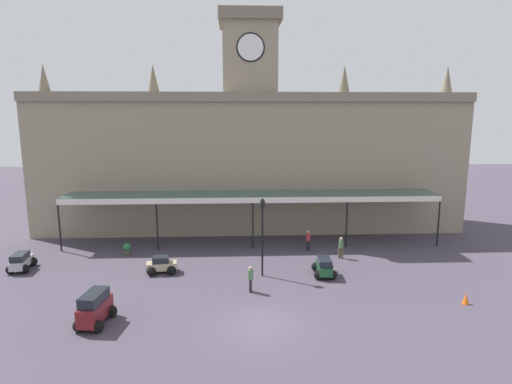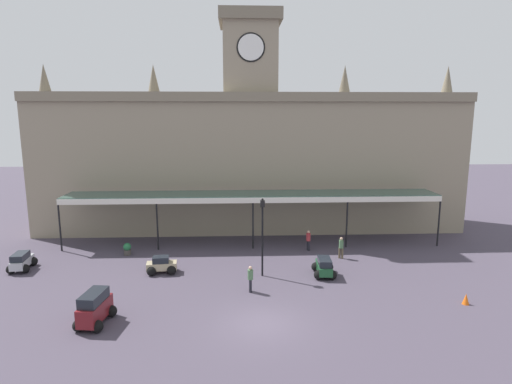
# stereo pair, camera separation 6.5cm
# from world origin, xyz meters

# --- Properties ---
(ground_plane) EXTENTS (140.00, 140.00, 0.00)m
(ground_plane) POSITION_xyz_m (0.00, 0.00, 0.00)
(ground_plane) COLOR #473F4D
(station_building) EXTENTS (39.30, 6.89, 19.82)m
(station_building) POSITION_xyz_m (-0.00, 19.74, 6.91)
(station_building) COLOR gray
(station_building) RESTS_ON ground
(entrance_canopy) EXTENTS (31.04, 3.26, 4.34)m
(entrance_canopy) POSITION_xyz_m (-0.00, 14.07, 4.19)
(entrance_canopy) COLOR #38564C
(entrance_canopy) RESTS_ON ground
(car_green_estate) EXTENTS (1.64, 2.30, 1.27)m
(car_green_estate) POSITION_xyz_m (4.62, 6.62, 0.56)
(car_green_estate) COLOR #1E512D
(car_green_estate) RESTS_ON ground
(car_maroon_van) EXTENTS (1.81, 2.50, 1.77)m
(car_maroon_van) POSITION_xyz_m (-8.75, 0.39, 0.81)
(car_maroon_van) COLOR maroon
(car_maroon_van) RESTS_ON ground
(car_silver_estate) EXTENTS (1.68, 2.33, 1.27)m
(car_silver_estate) POSITION_xyz_m (-16.54, 8.64, 0.56)
(car_silver_estate) COLOR #B2B5BA
(car_silver_estate) RESTS_ON ground
(car_beige_sedan) EXTENTS (2.13, 1.65, 1.19)m
(car_beige_sedan) POSITION_xyz_m (-6.54, 7.60, 0.50)
(car_beige_sedan) COLOR tan
(car_beige_sedan) RESTS_ON ground
(pedestrian_near_entrance) EXTENTS (0.34, 0.39, 1.67)m
(pedestrian_near_entrance) POSITION_xyz_m (4.44, 12.06, 0.91)
(pedestrian_near_entrance) COLOR black
(pedestrian_near_entrance) RESTS_ON ground
(pedestrian_beside_cars) EXTENTS (0.34, 0.39, 1.67)m
(pedestrian_beside_cars) POSITION_xyz_m (-0.49, 4.13, 0.91)
(pedestrian_beside_cars) COLOR black
(pedestrian_beside_cars) RESTS_ON ground
(pedestrian_crossing_forecourt) EXTENTS (0.36, 0.34, 1.67)m
(pedestrian_crossing_forecourt) POSITION_xyz_m (6.62, 10.06, 0.91)
(pedestrian_crossing_forecourt) COLOR brown
(pedestrian_crossing_forecourt) RESTS_ON ground
(victorian_lamppost) EXTENTS (0.30, 0.30, 5.39)m
(victorian_lamppost) POSITION_xyz_m (0.41, 6.76, 3.32)
(victorian_lamppost) COLOR black
(victorian_lamppost) RESTS_ON ground
(traffic_cone) EXTENTS (0.40, 0.40, 0.64)m
(traffic_cone) POSITION_xyz_m (11.95, 1.82, 0.32)
(traffic_cone) COLOR orange
(traffic_cone) RESTS_ON ground
(planter_near_kerb) EXTENTS (0.60, 0.60, 0.96)m
(planter_near_kerb) POSITION_xyz_m (-9.90, 11.58, 0.49)
(planter_near_kerb) COLOR #47423D
(planter_near_kerb) RESTS_ON ground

